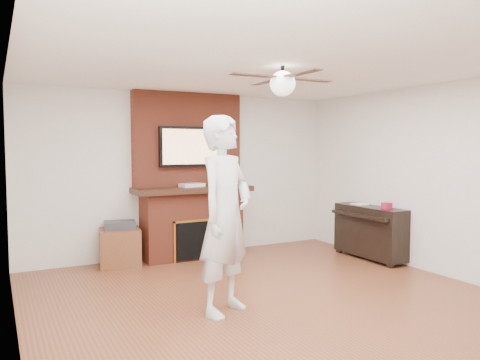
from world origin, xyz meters
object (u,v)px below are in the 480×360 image
fireplace (191,192)px  piano (370,231)px  side_table (120,245)px  person (225,215)px

fireplace → piano: 2.76m
fireplace → piano: size_ratio=2.06×
side_table → person: bearing=-68.0°
person → side_table: bearing=71.6°
piano → person: bearing=-160.8°
person → piano: bearing=-10.7°
person → side_table: person is taller
fireplace → side_table: (-1.10, -0.07, -0.70)m
fireplace → piano: bearing=-31.2°
fireplace → person: fireplace is taller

